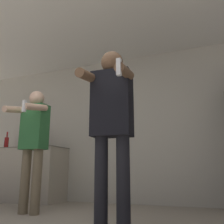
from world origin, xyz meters
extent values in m
cube|color=beige|center=(0.00, 2.97, 1.27)|extent=(7.00, 0.06, 2.55)
cube|color=silver|center=(0.00, 1.47, 2.57)|extent=(7.00, 3.46, 0.05)
cube|color=#BCB29E|center=(-1.76, 2.64, 0.46)|extent=(1.38, 0.60, 0.93)
cube|color=#676256|center=(-1.76, 2.64, 0.93)|extent=(1.41, 0.63, 0.01)
cylinder|color=maroon|center=(-2.26, 2.61, 1.05)|extent=(0.08, 0.08, 0.22)
cylinder|color=maroon|center=(-2.26, 2.61, 1.20)|extent=(0.03, 0.03, 0.10)
sphere|color=maroon|center=(-2.26, 2.61, 1.25)|extent=(0.03, 0.03, 0.03)
cylinder|color=maroon|center=(-1.86, 2.61, 1.04)|extent=(0.07, 0.07, 0.22)
cylinder|color=maroon|center=(-1.86, 2.61, 1.19)|extent=(0.03, 0.03, 0.08)
sphere|color=black|center=(-1.86, 2.61, 1.23)|extent=(0.03, 0.03, 0.03)
cylinder|color=maroon|center=(-1.63, 2.61, 1.02)|extent=(0.07, 0.07, 0.17)
cylinder|color=maroon|center=(-1.63, 2.61, 1.13)|extent=(0.03, 0.03, 0.06)
sphere|color=black|center=(-1.63, 2.61, 1.17)|extent=(0.03, 0.03, 0.03)
cylinder|color=#194723|center=(-1.45, 2.61, 1.04)|extent=(0.09, 0.09, 0.20)
cylinder|color=#194723|center=(-1.45, 2.61, 1.18)|extent=(0.04, 0.04, 0.08)
sphere|color=maroon|center=(-1.45, 2.61, 1.22)|extent=(0.04, 0.04, 0.04)
cylinder|color=black|center=(0.46, 0.91, 0.41)|extent=(0.12, 0.12, 0.81)
cylinder|color=black|center=(0.66, 0.92, 0.41)|extent=(0.12, 0.12, 0.81)
cube|color=black|center=(0.56, 0.91, 1.11)|extent=(0.37, 0.22, 0.61)
sphere|color=brown|center=(0.56, 0.91, 1.52)|extent=(0.21, 0.21, 0.21)
cylinder|color=brown|center=(0.40, 0.73, 1.34)|extent=(0.10, 0.36, 0.14)
cylinder|color=brown|center=(0.74, 0.75, 1.34)|extent=(0.10, 0.36, 0.14)
cube|color=white|center=(0.75, 0.57, 1.31)|extent=(0.04, 0.04, 0.14)
cylinder|color=#75664C|center=(-0.88, 1.55, 0.40)|extent=(0.12, 0.12, 0.79)
cylinder|color=#75664C|center=(-0.69, 1.54, 0.40)|extent=(0.12, 0.12, 0.79)
cube|color=#2D6B38|center=(-0.78, 1.54, 1.09)|extent=(0.35, 0.22, 0.59)
sphere|color=beige|center=(-0.78, 1.54, 1.49)|extent=(0.20, 0.20, 0.20)
cylinder|color=beige|center=(-0.96, 1.36, 1.30)|extent=(0.11, 0.40, 0.15)
cylinder|color=beige|center=(-0.64, 1.34, 1.30)|extent=(0.11, 0.40, 0.15)
cube|color=white|center=(-0.65, 1.15, 1.27)|extent=(0.04, 0.04, 0.14)
camera|label=1|loc=(1.34, -1.14, 0.51)|focal=40.00mm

